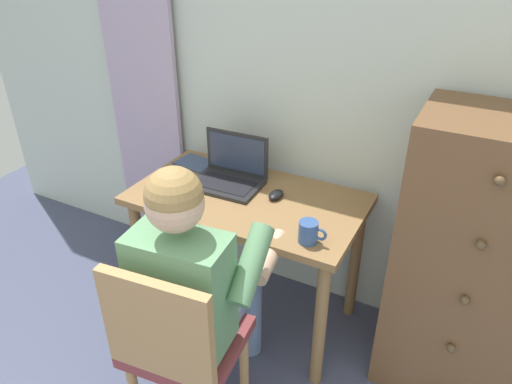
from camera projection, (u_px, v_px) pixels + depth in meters
wall_back at (337, 77)px, 2.18m from camera, size 4.80×0.05×2.50m
curtain_panel at (142, 82)px, 2.65m from camera, size 0.46×0.03×2.18m
desk at (247, 217)px, 2.32m from camera, size 1.10×0.62×0.74m
dresser at (472, 264)px, 1.97m from camera, size 0.60×0.49×1.28m
chair at (178, 343)px, 1.78m from camera, size 0.46×0.44×0.88m
person_seated at (198, 276)px, 1.84m from camera, size 0.57×0.61×1.20m
laptop at (230, 173)px, 2.35m from camera, size 0.35×0.26×0.24m
computer_mouse at (276, 195)px, 2.24m from camera, size 0.06×0.10×0.03m
desk_clock at (157, 193)px, 2.25m from camera, size 0.09×0.09×0.03m
notebook_pad at (196, 163)px, 2.55m from camera, size 0.23×0.17×0.01m
coffee_mug at (309, 232)px, 1.91m from camera, size 0.12×0.08×0.09m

